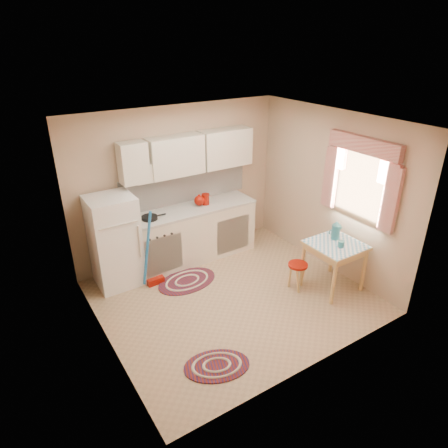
# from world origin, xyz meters

# --- Properties ---
(room_shell) EXTENTS (3.64, 3.60, 2.52)m
(room_shell) POSITION_xyz_m (0.16, 0.24, 1.60)
(room_shell) COLOR tan
(room_shell) RESTS_ON ground
(fridge) EXTENTS (0.65, 0.60, 1.40)m
(fridge) POSITION_xyz_m (-1.24, 1.25, 0.70)
(fridge) COLOR white
(fridge) RESTS_ON ground
(broom) EXTENTS (0.29, 0.13, 1.20)m
(broom) POSITION_xyz_m (-0.80, 0.90, 0.60)
(broom) COLOR blue
(broom) RESTS_ON ground
(base_cabinets) EXTENTS (2.25, 0.60, 0.88)m
(base_cabinets) POSITION_xyz_m (0.01, 1.30, 0.44)
(base_cabinets) COLOR silver
(base_cabinets) RESTS_ON ground
(countertop) EXTENTS (2.27, 0.62, 0.04)m
(countertop) POSITION_xyz_m (0.01, 1.30, 0.90)
(countertop) COLOR #B7B5AD
(countertop) RESTS_ON base_cabinets
(frying_pan) EXTENTS (0.25, 0.25, 0.05)m
(frying_pan) POSITION_xyz_m (-0.67, 1.25, 0.94)
(frying_pan) COLOR black
(frying_pan) RESTS_ON countertop
(red_kettle) EXTENTS (0.19, 0.17, 0.19)m
(red_kettle) POSITION_xyz_m (0.21, 1.30, 1.01)
(red_kettle) COLOR #8F1005
(red_kettle) RESTS_ON countertop
(red_canister) EXTENTS (0.13, 0.13, 0.16)m
(red_canister) POSITION_xyz_m (0.33, 1.30, 1.00)
(red_canister) COLOR #8F1005
(red_canister) RESTS_ON countertop
(table) EXTENTS (0.72, 0.72, 0.72)m
(table) POSITION_xyz_m (1.40, -0.58, 0.36)
(table) COLOR tan
(table) RESTS_ON ground
(stool) EXTENTS (0.38, 0.38, 0.42)m
(stool) POSITION_xyz_m (0.93, -0.34, 0.21)
(stool) COLOR #8F1005
(stool) RESTS_ON ground
(coffee_pot) EXTENTS (0.19, 0.17, 0.30)m
(coffee_pot) POSITION_xyz_m (1.50, -0.46, 0.87)
(coffee_pot) COLOR #29717E
(coffee_pot) RESTS_ON table
(mug) EXTENTS (0.11, 0.11, 0.10)m
(mug) POSITION_xyz_m (1.39, -0.68, 0.77)
(mug) COLOR #29717E
(mug) RESTS_ON table
(rug_center) EXTENTS (1.01, 0.73, 0.02)m
(rug_center) POSITION_xyz_m (-0.37, 0.70, 0.01)
(rug_center) COLOR maroon
(rug_center) RESTS_ON ground
(rug_left) EXTENTS (0.90, 0.75, 0.02)m
(rug_left) POSITION_xyz_m (-0.90, -1.03, 0.01)
(rug_left) COLOR maroon
(rug_left) RESTS_ON ground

